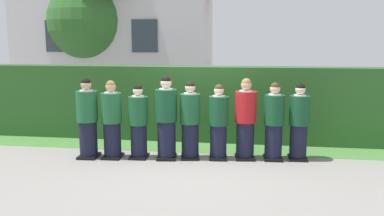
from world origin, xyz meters
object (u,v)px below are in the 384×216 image
at_px(student_front_row_2, 138,123).
at_px(student_in_red_blazer, 245,121).
at_px(student_front_row_4, 190,122).
at_px(student_front_row_0, 88,120).
at_px(student_front_row_7, 274,123).
at_px(student_front_row_1, 112,121).
at_px(student_front_row_3, 166,120).
at_px(student_front_row_8, 299,124).
at_px(student_front_row_5, 218,124).

bearing_deg(student_front_row_2, student_in_red_blazer, 6.93).
bearing_deg(student_front_row_4, student_front_row_0, -173.26).
height_order(student_front_row_2, student_front_row_4, student_front_row_4).
height_order(student_front_row_2, student_front_row_7, student_front_row_7).
height_order(student_front_row_1, student_in_red_blazer, student_in_red_blazer).
xyz_separation_m(student_front_row_4, student_in_red_blazer, (1.12, 0.13, 0.03)).
xyz_separation_m(student_front_row_2, student_front_row_7, (2.74, 0.29, 0.03)).
relative_size(student_front_row_2, student_front_row_3, 0.90).
xyz_separation_m(student_front_row_3, student_front_row_4, (0.48, 0.08, -0.05)).
relative_size(student_front_row_1, student_front_row_8, 1.03).
xyz_separation_m(student_front_row_2, student_front_row_3, (0.57, 0.05, 0.09)).
bearing_deg(student_front_row_3, student_front_row_2, -175.44).
xyz_separation_m(student_front_row_2, student_front_row_8, (3.24, 0.37, 0.02)).
relative_size(student_front_row_0, student_front_row_5, 1.07).
bearing_deg(student_front_row_1, student_front_row_7, 6.20).
bearing_deg(student_front_row_3, student_front_row_8, 6.92).
bearing_deg(student_front_row_1, student_in_red_blazer, 6.91).
xyz_separation_m(student_front_row_3, student_front_row_8, (2.66, 0.32, -0.07)).
xyz_separation_m(student_front_row_1, student_front_row_3, (1.12, 0.11, 0.05)).
xyz_separation_m(student_front_row_0, student_front_row_8, (4.28, 0.49, -0.05)).
bearing_deg(student_front_row_5, student_front_row_8, 6.90).
bearing_deg(student_front_row_1, student_front_row_3, 5.65).
distance_m(student_front_row_5, student_front_row_8, 1.62).
xyz_separation_m(student_front_row_0, student_in_red_blazer, (3.21, 0.38, 0.00)).
relative_size(student_front_row_3, student_front_row_4, 1.07).
distance_m(student_front_row_3, student_front_row_8, 2.68).
xyz_separation_m(student_front_row_2, student_in_red_blazer, (2.17, 0.26, 0.07)).
bearing_deg(student_front_row_3, student_in_red_blazer, 7.78).
distance_m(student_front_row_0, student_in_red_blazer, 3.23).
relative_size(student_front_row_2, student_front_row_4, 0.96).
bearing_deg(student_front_row_4, student_front_row_5, 4.36).
relative_size(student_front_row_4, student_front_row_8, 1.02).
bearing_deg(student_front_row_0, student_in_red_blazer, 6.77).
xyz_separation_m(student_front_row_0, student_front_row_3, (1.62, 0.16, 0.02)).
relative_size(student_front_row_5, student_front_row_8, 0.99).
distance_m(student_front_row_4, student_in_red_blazer, 1.13).
bearing_deg(student_front_row_5, student_front_row_3, -173.04).
height_order(student_front_row_0, student_front_row_2, student_front_row_0).
bearing_deg(student_front_row_7, student_front_row_3, -173.51).
height_order(student_front_row_4, student_front_row_7, student_front_row_4).
distance_m(student_front_row_3, student_front_row_4, 0.49).
distance_m(student_front_row_2, student_front_row_4, 1.06).
distance_m(student_front_row_1, student_front_row_3, 1.12).
distance_m(student_in_red_blazer, student_front_row_7, 0.57).
bearing_deg(student_front_row_2, student_front_row_3, 4.56).
xyz_separation_m(student_front_row_1, student_front_row_4, (1.59, 0.20, -0.01)).
height_order(student_in_red_blazer, student_front_row_8, student_in_red_blazer).
bearing_deg(student_front_row_2, student_front_row_1, -173.20).
relative_size(student_front_row_1, student_front_row_7, 1.02).
xyz_separation_m(student_front_row_1, student_front_row_8, (3.78, 0.43, -0.02)).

